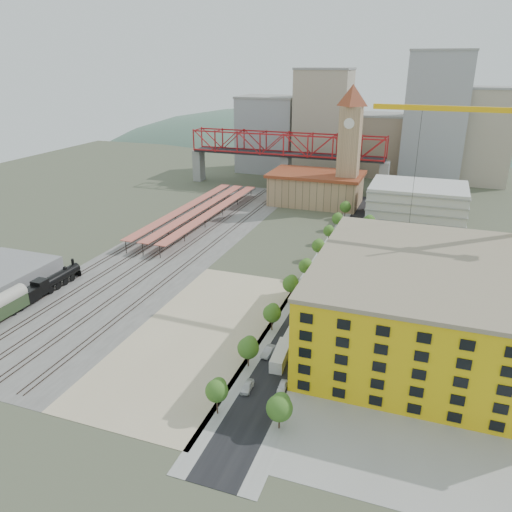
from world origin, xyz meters
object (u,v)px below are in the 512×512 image
(site_trailer_a, at_px, (281,355))
(car_0, at_px, (247,387))
(site_trailer_b, at_px, (291,338))
(clock_tower, at_px, (350,136))
(site_trailer_d, at_px, (313,299))
(construction_building, at_px, (425,305))
(site_trailer_c, at_px, (307,310))
(locomotive, at_px, (51,283))

(site_trailer_a, height_order, car_0, site_trailer_a)
(site_trailer_a, relative_size, site_trailer_b, 1.07)
(clock_tower, height_order, car_0, clock_tower)
(site_trailer_d, distance_m, car_0, 38.06)
(construction_building, xyz_separation_m, car_0, (-29.00, -27.21, -8.67))
(site_trailer_c, relative_size, car_0, 2.06)
(locomotive, xyz_separation_m, site_trailer_a, (66.00, -11.07, -0.91))
(locomotive, bearing_deg, site_trailer_a, -9.52)
(site_trailer_a, relative_size, site_trailer_d, 1.04)
(clock_tower, distance_m, site_trailer_a, 119.56)
(construction_building, xyz_separation_m, locomotive, (-92.00, -5.05, -7.17))
(construction_building, height_order, site_trailer_d, construction_building)
(site_trailer_d, bearing_deg, site_trailer_a, -86.08)
(locomotive, height_order, site_trailer_d, locomotive)
(locomotive, bearing_deg, site_trailer_d, 13.45)
(site_trailer_c, height_order, car_0, site_trailer_c)
(site_trailer_a, distance_m, car_0, 11.51)
(clock_tower, height_order, locomotive, clock_tower)
(site_trailer_c, bearing_deg, site_trailer_d, 107.88)
(locomotive, distance_m, site_trailer_b, 66.13)
(clock_tower, relative_size, site_trailer_b, 5.73)
(site_trailer_a, xyz_separation_m, car_0, (-3.00, -11.09, -0.58))
(site_trailer_a, bearing_deg, clock_tower, 89.65)
(site_trailer_d, bearing_deg, site_trailer_b, -86.08)
(site_trailer_a, bearing_deg, site_trailer_d, 85.71)
(clock_tower, bearing_deg, site_trailer_b, -85.80)
(locomotive, relative_size, site_trailer_a, 2.48)
(clock_tower, bearing_deg, construction_building, -71.22)
(construction_building, relative_size, site_trailer_c, 5.63)
(construction_building, relative_size, car_0, 11.59)
(site_trailer_a, bearing_deg, car_0, -109.42)
(clock_tower, height_order, site_trailer_b, clock_tower)
(site_trailer_a, height_order, site_trailer_d, site_trailer_a)
(clock_tower, xyz_separation_m, site_trailer_a, (8.00, -116.11, -27.37))
(site_trailer_d, bearing_deg, locomotive, -162.63)
(construction_building, distance_m, site_trailer_d, 29.28)
(site_trailer_a, height_order, site_trailer_c, site_trailer_a)
(construction_building, height_order, car_0, construction_building)
(clock_tower, relative_size, site_trailer_a, 5.36)
(locomotive, relative_size, site_trailer_c, 2.67)
(locomotive, distance_m, car_0, 66.80)
(construction_building, relative_size, locomotive, 2.11)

